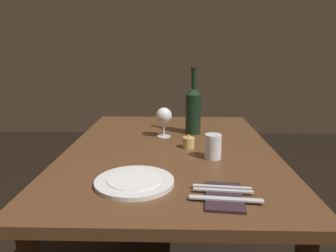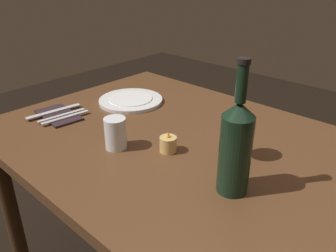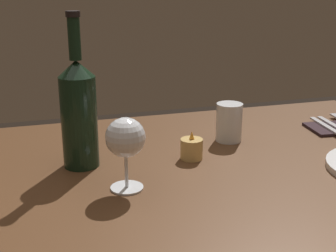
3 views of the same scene
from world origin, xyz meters
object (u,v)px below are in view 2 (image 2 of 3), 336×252
(wine_glass_left, at_px, (242,126))
(fork_outer, at_px, (66,117))
(water_tumbler, at_px, (116,135))
(folded_napkin, at_px, (59,115))
(wine_bottle, at_px, (236,146))
(dinner_plate, at_px, (131,100))
(table_knife, at_px, (54,111))
(fork_inner, at_px, (62,115))
(votive_candle, at_px, (168,144))

(wine_glass_left, height_order, fork_outer, wine_glass_left)
(water_tumbler, xyz_separation_m, folded_napkin, (0.34, -0.00, -0.04))
(wine_glass_left, height_order, water_tumbler, wine_glass_left)
(wine_bottle, height_order, fork_outer, wine_bottle)
(wine_bottle, height_order, dinner_plate, wine_bottle)
(water_tumbler, distance_m, folded_napkin, 0.35)
(wine_bottle, relative_size, table_knife, 1.60)
(folded_napkin, xyz_separation_m, fork_outer, (-0.05, 0.00, 0.01))
(folded_napkin, bearing_deg, wine_glass_left, -162.73)
(wine_bottle, relative_size, fork_outer, 1.87)
(folded_napkin, height_order, fork_inner, fork_inner)
(table_knife, bearing_deg, wine_bottle, -175.77)
(wine_bottle, distance_m, fork_inner, 0.71)
(wine_glass_left, relative_size, fork_inner, 0.82)
(votive_candle, bearing_deg, fork_inner, 11.05)
(water_tumbler, height_order, fork_inner, water_tumbler)
(fork_outer, bearing_deg, dinner_plate, -98.29)
(water_tumbler, relative_size, table_knife, 0.47)
(water_tumbler, relative_size, folded_napkin, 0.49)
(fork_outer, bearing_deg, fork_inner, 0.00)
(votive_candle, bearing_deg, folded_napkin, 10.48)
(dinner_plate, xyz_separation_m, fork_outer, (0.04, 0.28, 0.00))
(fork_outer, bearing_deg, votive_candle, -168.31)
(wine_bottle, distance_m, water_tumbler, 0.40)
(folded_napkin, distance_m, table_knife, 0.03)
(fork_outer, height_order, table_knife, same)
(wine_bottle, height_order, fork_inner, wine_bottle)
(wine_glass_left, bearing_deg, dinner_plate, -7.51)
(fork_outer, bearing_deg, wine_bottle, -175.27)
(wine_bottle, height_order, water_tumbler, wine_bottle)
(wine_glass_left, height_order, wine_bottle, wine_bottle)
(fork_inner, bearing_deg, table_knife, 0.00)
(votive_candle, relative_size, fork_outer, 0.37)
(wine_glass_left, distance_m, table_knife, 0.72)
(folded_napkin, relative_size, table_knife, 0.95)
(water_tumbler, bearing_deg, dinner_plate, -48.08)
(water_tumbler, relative_size, dinner_plate, 0.38)
(water_tumbler, xyz_separation_m, dinner_plate, (0.25, -0.28, -0.04))
(wine_bottle, bearing_deg, votive_candle, -7.22)
(wine_bottle, relative_size, dinner_plate, 1.31)
(fork_inner, xyz_separation_m, table_knife, (0.06, 0.00, 0.00))
(water_tumbler, xyz_separation_m, fork_inner, (0.32, -0.00, -0.03))
(votive_candle, bearing_deg, dinner_plate, -26.29)
(wine_glass_left, relative_size, fork_outer, 0.82)
(wine_bottle, bearing_deg, fork_inner, 4.56)
(wine_bottle, relative_size, fork_inner, 1.87)
(fork_outer, distance_m, table_knife, 0.08)
(votive_candle, height_order, fork_inner, votive_candle)
(water_tumbler, distance_m, fork_outer, 0.30)
(wine_glass_left, bearing_deg, fork_outer, 18.61)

